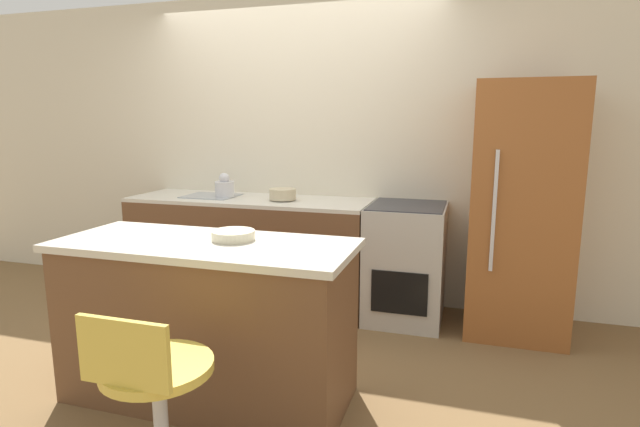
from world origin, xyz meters
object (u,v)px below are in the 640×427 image
at_px(oven_range, 406,262).
at_px(refrigerator, 520,211).
at_px(stool_chair, 155,404).
at_px(kettle, 225,187).
at_px(mixing_bowl, 283,194).

relative_size(oven_range, refrigerator, 0.50).
distance_m(stool_chair, kettle, 2.42).
xyz_separation_m(oven_range, kettle, (-1.54, -0.03, 0.54)).
height_order(oven_range, mixing_bowl, mixing_bowl).
xyz_separation_m(refrigerator, kettle, (-2.34, -0.03, 0.09)).
distance_m(refrigerator, kettle, 2.34).
bearing_deg(stool_chair, kettle, 110.47).
height_order(refrigerator, mixing_bowl, refrigerator).
bearing_deg(refrigerator, oven_range, 179.87).
distance_m(kettle, mixing_bowl, 0.53).
bearing_deg(stool_chair, mixing_bowl, 97.63).
bearing_deg(oven_range, refrigerator, -0.13).
height_order(refrigerator, stool_chair, refrigerator).
bearing_deg(mixing_bowl, kettle, 180.00).
height_order(oven_range, kettle, kettle).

